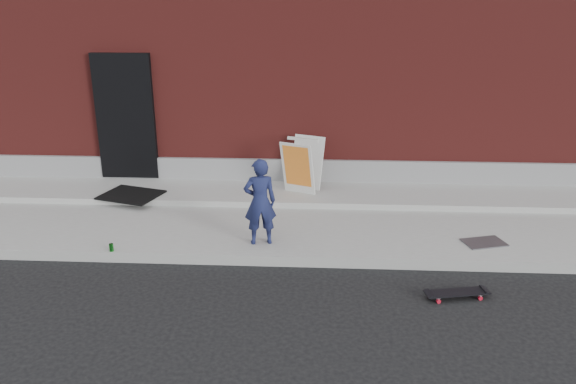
# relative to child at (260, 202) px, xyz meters

# --- Properties ---
(ground) EXTENTS (80.00, 80.00, 0.00)m
(ground) POSITION_rel_child_xyz_m (-0.07, -0.44, -0.77)
(ground) COLOR black
(ground) RESTS_ON ground
(sidewalk) EXTENTS (20.00, 3.00, 0.15)m
(sidewalk) POSITION_rel_child_xyz_m (-0.07, 1.06, -0.69)
(sidewalk) COLOR gray
(sidewalk) RESTS_ON ground
(apron) EXTENTS (20.00, 1.20, 0.10)m
(apron) POSITION_rel_child_xyz_m (-0.07, 1.96, -0.57)
(apron) COLOR gray
(apron) RESTS_ON sidewalk
(building) EXTENTS (20.00, 8.10, 5.00)m
(building) POSITION_rel_child_xyz_m (-0.07, 6.56, 1.73)
(building) COLOR maroon
(building) RESTS_ON ground
(child) EXTENTS (0.51, 0.39, 1.24)m
(child) POSITION_rel_child_xyz_m (0.00, 0.00, 0.00)
(child) COLOR #181E45
(child) RESTS_ON sidewalk
(skateboard) EXTENTS (0.78, 0.34, 0.09)m
(skateboard) POSITION_rel_child_xyz_m (2.50, -1.14, -0.70)
(skateboard) COLOR #B51225
(skateboard) RESTS_ON ground
(pizza_sign) EXTENTS (0.77, 0.83, 0.94)m
(pizza_sign) POSITION_rel_child_xyz_m (0.52, 1.97, -0.05)
(pizza_sign) COLOR silver
(pizza_sign) RESTS_ON apron
(soda_can) EXTENTS (0.07, 0.07, 0.11)m
(soda_can) POSITION_rel_child_xyz_m (-2.02, -0.39, -0.57)
(soda_can) COLOR #197E20
(soda_can) RESTS_ON sidewalk
(doormat) EXTENTS (1.12, 1.00, 0.03)m
(doormat) POSITION_rel_child_xyz_m (-2.37, 1.56, -0.51)
(doormat) COLOR black
(doormat) RESTS_ON apron
(utility_plate) EXTENTS (0.65, 0.51, 0.02)m
(utility_plate) POSITION_rel_child_xyz_m (3.17, 0.16, -0.61)
(utility_plate) COLOR #504F54
(utility_plate) RESTS_ON sidewalk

